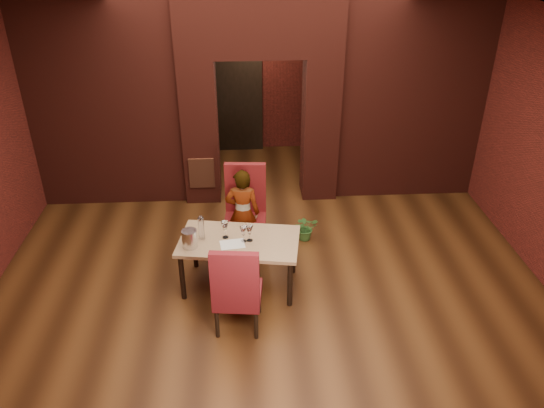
{
  "coord_description": "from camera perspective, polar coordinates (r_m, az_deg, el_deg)",
  "views": [
    {
      "loc": [
        -0.28,
        -5.9,
        4.22
      ],
      "look_at": [
        0.06,
        0.0,
        0.91
      ],
      "focal_mm": 35.0,
      "sensor_mm": 36.0,
      "label": 1
    }
  ],
  "objects": [
    {
      "name": "pillar_right",
      "position": [
        8.56,
        5.19,
        8.13
      ],
      "size": [
        0.55,
        0.55,
        2.3
      ],
      "primitive_type": "cube",
      "color": "maroon",
      "rests_on": "ground"
    },
    {
      "name": "rear_door_frame",
      "position": [
        10.29,
        -3.94,
        11.26
      ],
      "size": [
        1.02,
        0.04,
        2.22
      ],
      "primitive_type": "cube",
      "color": "black",
      "rests_on": "ground"
    },
    {
      "name": "rear_door",
      "position": [
        10.33,
        -3.94,
        11.33
      ],
      "size": [
        0.9,
        0.08,
        2.1
      ],
      "primitive_type": "cube",
      "color": "black",
      "rests_on": "ground"
    },
    {
      "name": "wine_glass_a",
      "position": [
        6.48,
        -5.07,
        -2.77
      ],
      "size": [
        0.09,
        0.09,
        0.22
      ],
      "primitive_type": null,
      "color": "white",
      "rests_on": "dining_table"
    },
    {
      "name": "wine_glass_c",
      "position": [
        6.4,
        -2.43,
        -3.14
      ],
      "size": [
        0.09,
        0.09,
        0.22
      ],
      "primitive_type": null,
      "color": "white",
      "rests_on": "dining_table"
    },
    {
      "name": "wing_wall_left",
      "position": [
        8.57,
        -17.52,
        10.13
      ],
      "size": [
        2.28,
        0.35,
        3.2
      ],
      "primitive_type": "cube",
      "color": "maroon",
      "rests_on": "ground"
    },
    {
      "name": "tasting_sheet",
      "position": [
        6.4,
        -4.29,
        -4.34
      ],
      "size": [
        0.32,
        0.25,
        0.0
      ],
      "primitive_type": "cube",
      "rotation": [
        0.0,
        0.0,
        0.14
      ],
      "color": "silver",
      "rests_on": "dining_table"
    },
    {
      "name": "lintel",
      "position": [
        8.04,
        -1.37,
        18.72
      ],
      "size": [
        2.45,
        0.55,
        0.9
      ],
      "primitive_type": "cube",
      "color": "maroon",
      "rests_on": "ground"
    },
    {
      "name": "wine_bucket",
      "position": [
        6.36,
        -8.85,
        -3.72
      ],
      "size": [
        0.18,
        0.18,
        0.23
      ],
      "primitive_type": "cylinder",
      "color": "silver",
      "rests_on": "dining_table"
    },
    {
      "name": "pillar_left",
      "position": [
        8.5,
        -7.72,
        7.82
      ],
      "size": [
        0.55,
        0.55,
        2.3
      ],
      "primitive_type": "cube",
      "color": "maroon",
      "rests_on": "ground"
    },
    {
      "name": "potted_plant",
      "position": [
        7.66,
        3.65,
        -2.55
      ],
      "size": [
        0.37,
        0.33,
        0.37
      ],
      "primitive_type": "imported",
      "rotation": [
        0.0,
        0.0,
        0.11
      ],
      "color": "#3A712E",
      "rests_on": "ground"
    },
    {
      "name": "wing_wall_right",
      "position": [
        8.73,
        14.71,
        10.86
      ],
      "size": [
        2.28,
        0.35,
        3.2
      ],
      "primitive_type": "cube",
      "color": "maroon",
      "rests_on": "ground"
    },
    {
      "name": "wall_back",
      "position": [
        10.24,
        -1.74,
        14.43
      ],
      "size": [
        7.0,
        0.04,
        3.2
      ],
      "primitive_type": "cube",
      "color": "maroon",
      "rests_on": "ground"
    },
    {
      "name": "floor",
      "position": [
        7.25,
        -0.51,
        -6.3
      ],
      "size": [
        8.0,
        8.0,
        0.0
      ],
      "primitive_type": "plane",
      "color": "#4C2B13",
      "rests_on": "ground"
    },
    {
      "name": "water_bottle",
      "position": [
        6.47,
        -7.62,
        -2.54
      ],
      "size": [
        0.07,
        0.07,
        0.31
      ],
      "primitive_type": "cylinder",
      "color": "silver",
      "rests_on": "dining_table"
    },
    {
      "name": "ceiling",
      "position": [
        5.99,
        -0.65,
        19.48
      ],
      "size": [
        7.0,
        8.0,
        0.04
      ],
      "primitive_type": "cube",
      "color": "silver",
      "rests_on": "ground"
    },
    {
      "name": "chair_far",
      "position": [
        7.18,
        -2.93,
        -0.9
      ],
      "size": [
        0.6,
        0.6,
        1.23
      ],
      "primitive_type": "cube",
      "rotation": [
        0.0,
        0.0,
        -0.08
      ],
      "color": "maroon",
      "rests_on": "ground"
    },
    {
      "name": "dining_table",
      "position": [
        6.68,
        -3.48,
        -6.31
      ],
      "size": [
        1.56,
        1.03,
        0.68
      ],
      "primitive_type": "cube",
      "rotation": [
        0.0,
        0.0,
        -0.16
      ],
      "color": "#A67D5B",
      "rests_on": "ground"
    },
    {
      "name": "person_seated",
      "position": [
        7.12,
        -3.17,
        -0.99
      ],
      "size": [
        0.5,
        0.35,
        1.28
      ],
      "primitive_type": "imported",
      "rotation": [
        0.0,
        0.0,
        3.04
      ],
      "color": "beige",
      "rests_on": "ground"
    },
    {
      "name": "vent_panel",
      "position": [
        8.46,
        -7.57,
        3.31
      ],
      "size": [
        0.4,
        0.03,
        0.5
      ],
      "primitive_type": "cube",
      "color": "#A65130",
      "rests_on": "ground"
    },
    {
      "name": "chair_near",
      "position": [
        5.95,
        -3.72,
        -8.64
      ],
      "size": [
        0.57,
        0.57,
        1.14
      ],
      "primitive_type": "cube",
      "rotation": [
        0.0,
        0.0,
        3.03
      ],
      "color": "maroon",
      "rests_on": "ground"
    },
    {
      "name": "wine_glass_b",
      "position": [
        6.4,
        -3.08,
        -3.25
      ],
      "size": [
        0.08,
        0.08,
        0.21
      ],
      "primitive_type": null,
      "color": "white",
      "rests_on": "dining_table"
    }
  ]
}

